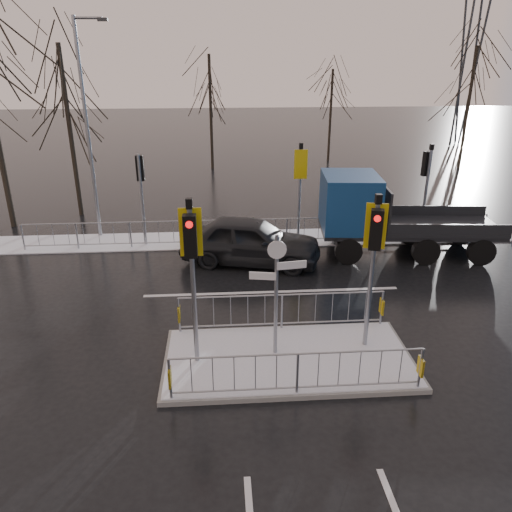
{
  "coord_description": "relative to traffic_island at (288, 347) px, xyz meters",
  "views": [
    {
      "loc": [
        -1.53,
        -10.19,
        6.99
      ],
      "look_at": [
        -0.61,
        2.44,
        1.8
      ],
      "focal_mm": 35.0,
      "sensor_mm": 36.0,
      "label": 1
    }
  ],
  "objects": [
    {
      "name": "street_lamp_left",
      "position": [
        -6.42,
        9.49,
        4.1
      ],
      "size": [
        1.25,
        0.18,
        8.2
      ],
      "color": "gray",
      "rests_on": "ground"
    },
    {
      "name": "car_far_lane",
      "position": [
        -0.5,
        6.21,
        0.45
      ],
      "size": [
        5.24,
        3.13,
        1.67
      ],
      "primitive_type": "imported",
      "rotation": [
        0.0,
        0.0,
        1.32
      ],
      "color": "black",
      "rests_on": "ground"
    },
    {
      "name": "traffic_island",
      "position": [
        0.0,
        0.0,
        0.0
      ],
      "size": [
        6.0,
        3.04,
        4.15
      ],
      "color": "slate",
      "rests_on": "ground"
    },
    {
      "name": "tree_near_b",
      "position": [
        -7.99,
        12.49,
        4.76
      ],
      "size": [
        4.0,
        4.0,
        7.55
      ],
      "color": "black",
      "rests_on": "ground"
    },
    {
      "name": "ground",
      "position": [
        0.01,
        -0.01,
        -0.39
      ],
      "size": [
        120.0,
        120.0,
        0.0
      ],
      "primitive_type": "plane",
      "color": "black",
      "rests_on": "ground"
    },
    {
      "name": "far_kerb_fixtures",
      "position": [
        0.31,
        8.08,
        0.63
      ],
      "size": [
        18.0,
        0.65,
        3.83
      ],
      "color": "gray",
      "rests_on": "ground"
    },
    {
      "name": "snow_verge",
      "position": [
        0.01,
        8.59,
        -0.37
      ],
      "size": [
        30.0,
        2.0,
        0.04
      ],
      "primitive_type": "cube",
      "color": "white",
      "rests_on": "ground"
    },
    {
      "name": "lane_markings",
      "position": [
        0.01,
        -0.34,
        -0.39
      ],
      "size": [
        8.0,
        11.38,
        0.01
      ],
      "color": "silver",
      "rests_on": "ground"
    },
    {
      "name": "flatbed_truck",
      "position": [
        4.03,
        6.79,
        1.19
      ],
      "size": [
        6.59,
        2.9,
        2.97
      ],
      "color": "black",
      "rests_on": "ground"
    },
    {
      "name": "tree_far_b",
      "position": [
        6.01,
        23.99,
        3.79
      ],
      "size": [
        3.25,
        3.25,
        6.14
      ],
      "color": "black",
      "rests_on": "ground"
    },
    {
      "name": "tree_far_c",
      "position": [
        14.01,
        20.99,
        4.76
      ],
      "size": [
        4.0,
        4.0,
        7.55
      ],
      "color": "black",
      "rests_on": "ground"
    },
    {
      "name": "tree_far_a",
      "position": [
        -1.99,
        21.99,
        4.43
      ],
      "size": [
        3.75,
        3.75,
        7.08
      ],
      "color": "black",
      "rests_on": "ground"
    }
  ]
}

